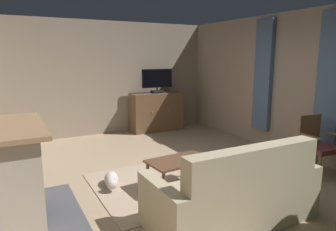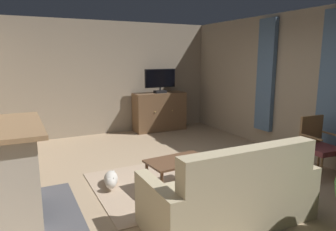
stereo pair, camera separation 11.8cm
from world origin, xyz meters
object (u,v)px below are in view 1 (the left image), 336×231
(side_chair_beside_plant, at_px, (316,143))
(fireplace, at_px, (21,176))
(tv_remote, at_px, (188,160))
(television, at_px, (157,80))
(sofa_floral, at_px, (235,196))
(cat, at_px, (111,180))
(tv_cabinet, at_px, (157,112))
(coffee_table, at_px, (179,163))

(side_chair_beside_plant, bearing_deg, fireplace, 171.59)
(tv_remote, bearing_deg, fireplace, -128.21)
(fireplace, height_order, television, television)
(sofa_floral, xyz_separation_m, cat, (-0.95, 1.63, -0.22))
(fireplace, distance_m, cat, 1.35)
(fireplace, distance_m, sofa_floral, 2.48)
(fireplace, distance_m, side_chair_beside_plant, 4.36)
(tv_remote, xyz_separation_m, sofa_floral, (0.01, -1.01, -0.12))
(sofa_floral, bearing_deg, tv_cabinet, 75.04)
(side_chair_beside_plant, xyz_separation_m, cat, (-3.11, 1.06, -0.40))
(tv_cabinet, height_order, sofa_floral, sofa_floral)
(tv_cabinet, xyz_separation_m, side_chair_beside_plant, (0.96, -3.95, 0.04))
(fireplace, xyz_separation_m, tv_cabinet, (3.36, 3.31, -0.08))
(tv_cabinet, height_order, cat, tv_cabinet)
(coffee_table, xyz_separation_m, side_chair_beside_plant, (2.26, -0.54, 0.13))
(television, bearing_deg, side_chair_beside_plant, -76.22)
(television, xyz_separation_m, cat, (-2.16, -2.84, -1.20))
(fireplace, relative_size, side_chair_beside_plant, 1.56)
(side_chair_beside_plant, bearing_deg, sofa_floral, -165.20)
(tv_remote, height_order, sofa_floral, sofa_floral)
(television, distance_m, side_chair_beside_plant, 4.09)
(fireplace, bearing_deg, television, 44.14)
(sofa_floral, xyz_separation_m, side_chair_beside_plant, (2.16, 0.57, 0.19))
(television, height_order, tv_remote, television)
(tv_remote, height_order, cat, tv_remote)
(television, distance_m, sofa_floral, 4.73)
(cat, bearing_deg, coffee_table, -31.01)
(fireplace, height_order, sofa_floral, fireplace)
(cat, bearing_deg, tv_remote, -33.04)
(fireplace, xyz_separation_m, side_chair_beside_plant, (4.31, -0.64, -0.04))
(tv_cabinet, relative_size, coffee_table, 1.42)
(tv_cabinet, height_order, coffee_table, tv_cabinet)
(cat, bearing_deg, sofa_floral, -59.74)
(fireplace, bearing_deg, cat, 19.18)
(coffee_table, distance_m, cat, 1.04)
(coffee_table, xyz_separation_m, sofa_floral, (0.09, -1.11, -0.06))
(tv_cabinet, distance_m, coffee_table, 3.65)
(coffee_table, relative_size, tv_remote, 5.56)
(tv_cabinet, bearing_deg, cat, -126.70)
(tv_remote, relative_size, cat, 0.24)
(tv_cabinet, distance_m, cat, 3.63)
(tv_cabinet, xyz_separation_m, television, (-0.00, -0.05, 0.84))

